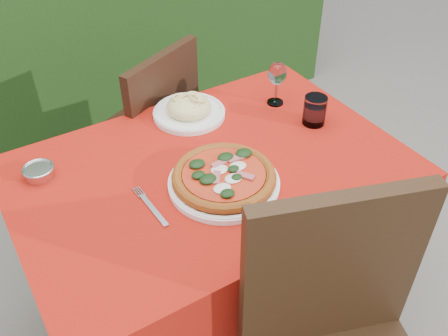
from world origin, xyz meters
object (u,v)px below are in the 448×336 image
wine_glass (277,75)px  pizza_plate (224,178)px  water_glass (315,112)px  steel_ramekin (39,173)px  pasta_plate (189,109)px  fork (154,210)px  chair_far (149,131)px

wine_glass → pizza_plate: bearing=-144.0°
water_glass → steel_ramekin: water_glass is taller
pasta_plate → water_glass: (0.36, -0.28, 0.02)m
wine_glass → fork: wine_glass is taller
pizza_plate → wine_glass: (0.42, 0.31, 0.09)m
wine_glass → fork: bearing=-155.9°
pasta_plate → chair_far: bearing=100.5°
pasta_plate → fork: bearing=-130.3°
chair_far → fork: size_ratio=4.30×
wine_glass → pasta_plate: bearing=163.2°
water_glass → steel_ramekin: (-0.93, 0.22, -0.03)m
water_glass → steel_ramekin: size_ratio=1.17×
pasta_plate → fork: pasta_plate is taller
pizza_plate → pasta_plate: bearing=76.4°
chair_far → fork: 0.77m
fork → pasta_plate: bearing=47.4°
pizza_plate → water_glass: water_glass is taller
pasta_plate → water_glass: water_glass is taller
chair_far → pizza_plate: size_ratio=2.35×
chair_far → steel_ramekin: 0.67m
wine_glass → steel_ramekin: 0.90m
water_glass → steel_ramekin: bearing=166.8°
steel_ramekin → pasta_plate: bearing=6.1°
chair_far → wine_glass: 0.64m
water_glass → chair_far: bearing=126.2°
pizza_plate → water_glass: 0.48m
fork → wine_glass: bearing=21.8°
water_glass → fork: 0.70m
pasta_plate → steel_ramekin: (-0.57, -0.06, -0.01)m
pasta_plate → fork: 0.51m
fork → water_glass: bearing=6.8°
water_glass → fork: water_glass is taller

